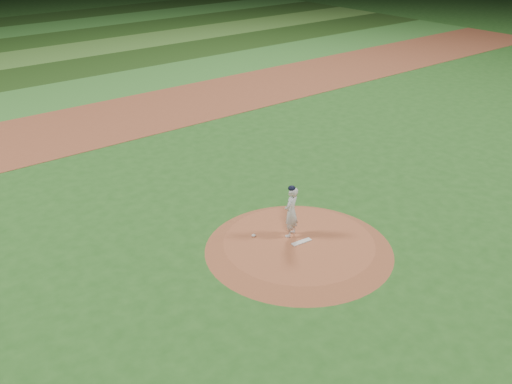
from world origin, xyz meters
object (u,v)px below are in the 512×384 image
(pitcher_on_mound, at_px, (291,211))
(rosin_bag, at_px, (254,235))
(pitching_rubber, at_px, (301,242))
(pitchers_mound, at_px, (299,246))

(pitcher_on_mound, bearing_deg, rosin_bag, 145.19)
(pitching_rubber, height_order, pitcher_on_mound, pitcher_on_mound)
(pitching_rubber, relative_size, rosin_bag, 5.04)
(pitchers_mound, xyz_separation_m, pitcher_on_mound, (0.06, 0.44, 0.93))
(pitchers_mound, distance_m, rosin_bag, 1.37)
(rosin_bag, distance_m, pitcher_on_mound, 1.34)
(pitching_rubber, height_order, rosin_bag, rosin_bag)
(pitchers_mound, distance_m, pitcher_on_mound, 1.03)
(pitching_rubber, distance_m, pitcher_on_mound, 0.94)
(pitchers_mound, xyz_separation_m, rosin_bag, (-0.83, 1.07, 0.16))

